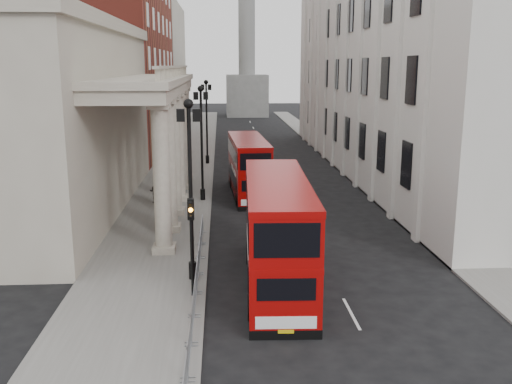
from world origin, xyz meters
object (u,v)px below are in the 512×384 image
traffic_light (191,229)px  pedestrian_a (159,218)px  bus_near (277,230)px  monument_column (247,32)px  pedestrian_c (172,199)px  bus_far (248,166)px  lamp_post_north (207,116)px  lamp_post_mid (202,135)px  lamp_post_south (190,178)px  pedestrian_b (155,191)px

traffic_light → pedestrian_a: (-2.42, 9.78, -2.12)m
bus_near → monument_column: bearing=90.4°
pedestrian_a → pedestrian_c: (0.40, 4.53, 0.08)m
pedestrian_c → pedestrian_a: bearing=-85.4°
bus_near → bus_far: size_ratio=1.10×
lamp_post_north → bus_far: (3.48, -14.12, -2.61)m
monument_column → lamp_post_mid: (-6.60, -72.00, -11.07)m
lamp_post_mid → lamp_post_north: bearing=90.0°
lamp_post_mid → pedestrian_a: size_ratio=4.82×
bus_far → pedestrian_c: bus_far is taller
pedestrian_a → lamp_post_south: bearing=-99.0°
traffic_light → pedestrian_c: (-2.02, 14.31, -2.04)m
lamp_post_north → traffic_light: bearing=-89.8°
lamp_post_mid → traffic_light: (0.10, -18.02, -1.80)m
monument_column → lamp_post_mid: bearing=-95.2°
monument_column → bus_far: monument_column is taller
lamp_post_south → bus_near: size_ratio=0.73×
pedestrian_c → traffic_light: bearing=-72.3°
pedestrian_a → pedestrian_b: pedestrian_a is taller
lamp_post_south → bus_far: 18.40m
bus_near → traffic_light: bearing=-156.1°
lamp_post_south → bus_far: size_ratio=0.81×
lamp_post_north → traffic_light: 34.07m
lamp_post_south → lamp_post_north: same height
bus_near → lamp_post_south: bearing=174.7°
lamp_post_south → pedestrian_a: size_ratio=4.82×
traffic_light → bus_near: bus_near is taller
lamp_post_south → pedestrian_c: lamp_post_south is taller
traffic_light → bus_far: traffic_light is taller
traffic_light → pedestrian_b: traffic_light is taller
lamp_post_south → bus_near: 4.58m
traffic_light → pedestrian_c: 14.59m
bus_near → pedestrian_b: (-7.29, 15.77, -1.59)m
traffic_light → bus_near: (3.79, 1.51, -0.56)m
lamp_post_mid → lamp_post_south: bearing=-90.0°
lamp_post_south → lamp_post_north: (0.00, 32.00, 0.00)m
lamp_post_south → pedestrian_a: lamp_post_south is taller
pedestrian_b → bus_near: bearing=118.4°
bus_far → pedestrian_b: (-6.88, -2.62, -1.35)m
lamp_post_mid → bus_near: size_ratio=0.73×
monument_column → bus_near: size_ratio=4.77×
bus_near → pedestrian_a: 10.46m
traffic_light → pedestrian_c: bearing=98.0°
lamp_post_north → traffic_light: (0.10, -34.02, -1.80)m
lamp_post_north → pedestrian_c: (-1.92, -19.71, -3.85)m
traffic_light → monument_column: bearing=85.9°
lamp_post_south → pedestrian_c: 13.02m
pedestrian_c → lamp_post_mid: bearing=72.3°
lamp_post_north → bus_far: bearing=-76.2°
monument_column → traffic_light: bearing=-94.1°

